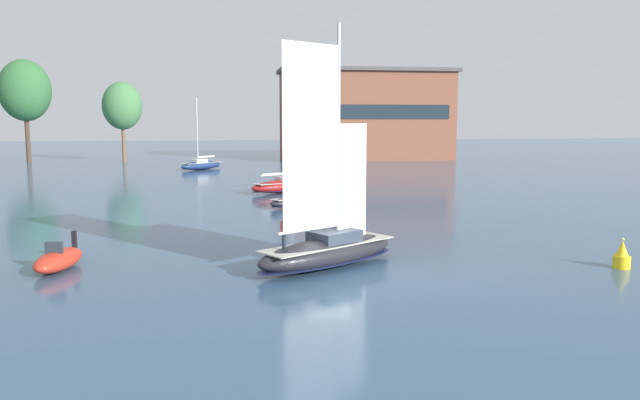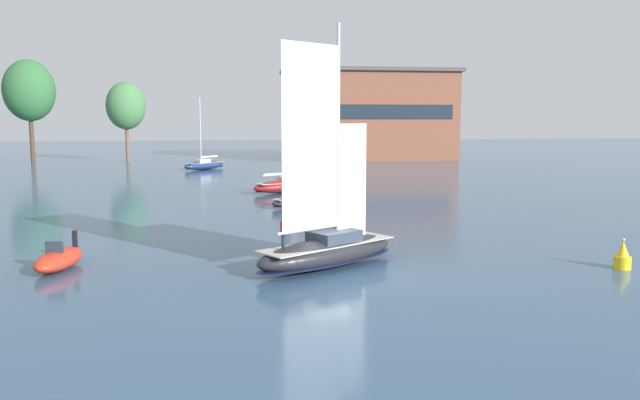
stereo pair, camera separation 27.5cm
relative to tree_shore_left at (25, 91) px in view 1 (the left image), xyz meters
The scene contains 10 objects.
ground_plane 96.96m from the tree_shore_left, 64.76° to the right, with size 400.00×400.00×0.00m, color #385675.
waterfront_building 62.86m from the tree_shore_left, ahead, with size 33.88×14.37×17.49m.
tree_shore_left is the anchor object (origin of this frame).
tree_shore_center 16.92m from the tree_shore_left, ahead, with size 7.14×7.14×14.70m.
sailboat_main 96.83m from the tree_shore_left, 64.75° to the right, with size 9.36×7.48×13.04m.
sailboat_moored_near_marina 39.35m from the tree_shore_left, 32.50° to the right, with size 7.33×7.36×11.16m.
sailboat_moored_mid_channel 68.14m from the tree_shore_left, 51.43° to the right, with size 8.51×6.18×11.59m.
sailboat_moored_far_slip 77.09m from the tree_shore_left, 56.61° to the right, with size 6.08×4.88×8.49m.
motor_tender 90.38m from the tree_shore_left, 72.70° to the right, with size 2.52×4.72×1.72m.
channel_buoy 106.69m from the tree_shore_left, 57.71° to the right, with size 0.91×0.91×1.67m.
Camera 1 is at (-5.34, -32.81, 8.04)m, focal length 35.00 mm.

